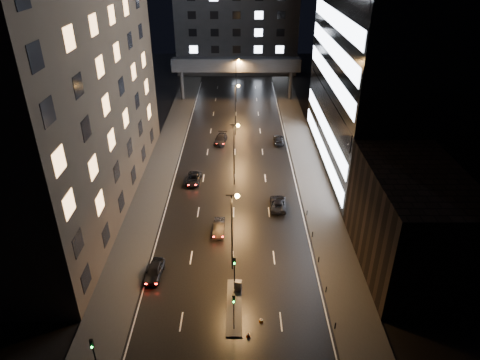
# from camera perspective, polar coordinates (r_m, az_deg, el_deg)

# --- Properties ---
(ground) EXTENTS (160.00, 160.00, 0.00)m
(ground) POSITION_cam_1_polar(r_m,az_deg,el_deg) (78.00, -0.67, 3.77)
(ground) COLOR black
(ground) RESTS_ON ground
(sidewalk_left) EXTENTS (5.00, 110.00, 0.15)m
(sidewalk_left) POSITION_cam_1_polar(r_m,az_deg,el_deg) (74.67, -10.35, 2.13)
(sidewalk_left) COLOR #383533
(sidewalk_left) RESTS_ON ground
(sidewalk_right) EXTENTS (5.00, 110.00, 0.15)m
(sidewalk_right) POSITION_cam_1_polar(r_m,az_deg,el_deg) (74.37, 8.97, 2.14)
(sidewalk_right) COLOR #383533
(sidewalk_right) RESTS_ON ground
(building_left) EXTENTS (15.00, 48.00, 40.00)m
(building_left) POSITION_cam_1_polar(r_m,az_deg,el_deg) (60.83, -23.38, 14.17)
(building_left) COLOR #2D2319
(building_left) RESTS_ON ground
(building_right_low) EXTENTS (10.00, 18.00, 12.00)m
(building_right_low) POSITION_cam_1_polar(r_m,az_deg,el_deg) (51.67, 21.79, -5.11)
(building_right_low) COLOR black
(building_right_low) RESTS_ON ground
(building_right_glass) EXTENTS (20.00, 36.00, 45.00)m
(building_right_glass) POSITION_cam_1_polar(r_m,az_deg,el_deg) (71.63, 20.79, 18.64)
(building_right_glass) COLOR black
(building_right_glass) RESTS_ON ground
(building_far) EXTENTS (34.00, 14.00, 25.00)m
(building_far) POSITION_cam_1_polar(r_m,az_deg,el_deg) (130.25, -0.44, 19.80)
(building_far) COLOR #333335
(building_far) RESTS_ON ground
(skybridge) EXTENTS (30.00, 3.00, 10.00)m
(skybridge) POSITION_cam_1_polar(r_m,az_deg,el_deg) (103.61, -0.53, 15.07)
(skybridge) COLOR #333335
(skybridge) RESTS_ON ground
(median_island) EXTENTS (1.60, 8.00, 0.15)m
(median_island) POSITION_cam_1_polar(r_m,az_deg,el_deg) (46.44, -0.77, -16.49)
(median_island) COLOR #383533
(median_island) RESTS_ON ground
(traffic_signal_near) EXTENTS (0.28, 0.34, 4.40)m
(traffic_signal_near) POSITION_cam_1_polar(r_m,az_deg,el_deg) (46.20, -0.75, -11.66)
(traffic_signal_near) COLOR black
(traffic_signal_near) RESTS_ON median_island
(traffic_signal_far) EXTENTS (0.28, 0.34, 4.40)m
(traffic_signal_far) POSITION_cam_1_polar(r_m,az_deg,el_deg) (42.18, -0.84, -16.52)
(traffic_signal_far) COLOR black
(traffic_signal_far) RESTS_ON median_island
(traffic_signal_corner) EXTENTS (0.28, 0.34, 4.40)m
(traffic_signal_corner) POSITION_cam_1_polar(r_m,az_deg,el_deg) (40.87, -18.93, -20.85)
(traffic_signal_corner) COLOR black
(traffic_signal_corner) RESTS_ON ground
(bollard_row) EXTENTS (0.12, 25.12, 0.90)m
(bollard_row) POSITION_cam_1_polar(r_m,az_deg,el_deg) (50.32, 10.91, -12.25)
(bollard_row) COLOR black
(bollard_row) RESTS_ON ground
(streetlight_near) EXTENTS (1.45, 0.50, 10.15)m
(streetlight_near) POSITION_cam_1_polar(r_m,az_deg,el_deg) (46.91, -0.90, -5.70)
(streetlight_near) COLOR black
(streetlight_near) RESTS_ON ground
(streetlight_mid_a) EXTENTS (1.45, 0.50, 10.15)m
(streetlight_mid_a) POSITION_cam_1_polar(r_m,az_deg,el_deg) (64.37, -0.66, 4.47)
(streetlight_mid_a) COLOR black
(streetlight_mid_a) RESTS_ON ground
(streetlight_mid_b) EXTENTS (1.45, 0.50, 10.15)m
(streetlight_mid_b) POSITION_cam_1_polar(r_m,az_deg,el_deg) (82.99, -0.53, 10.19)
(streetlight_mid_b) COLOR black
(streetlight_mid_b) RESTS_ON ground
(streetlight_far) EXTENTS (1.45, 0.50, 10.15)m
(streetlight_far) POSITION_cam_1_polar(r_m,az_deg,el_deg) (102.14, -0.44, 13.80)
(streetlight_far) COLOR black
(streetlight_far) RESTS_ON ground
(car_away_a) EXTENTS (2.07, 4.41, 1.46)m
(car_away_a) POSITION_cam_1_polar(r_m,az_deg,el_deg) (50.40, -11.35, -11.81)
(car_away_a) COLOR black
(car_away_a) RESTS_ON ground
(car_away_b) EXTENTS (1.52, 4.18, 1.37)m
(car_away_b) POSITION_cam_1_polar(r_m,az_deg,el_deg) (56.29, -2.84, -6.34)
(car_away_b) COLOR black
(car_away_b) RESTS_ON ground
(car_away_c) EXTENTS (2.36, 4.72, 1.28)m
(car_away_c) POSITION_cam_1_polar(r_m,az_deg,el_deg) (67.95, -6.23, 0.16)
(car_away_c) COLOR black
(car_away_c) RESTS_ON ground
(car_away_d) EXTENTS (2.69, 5.25, 1.46)m
(car_away_d) POSITION_cam_1_polar(r_m,az_deg,el_deg) (81.50, -2.61, 5.45)
(car_away_d) COLOR black
(car_away_d) RESTS_ON ground
(car_toward_a) EXTENTS (2.47, 4.95, 1.35)m
(car_toward_a) POSITION_cam_1_polar(r_m,az_deg,el_deg) (61.44, 5.08, -3.11)
(car_toward_a) COLOR black
(car_toward_a) RESTS_ON ground
(car_toward_b) EXTENTS (2.07, 4.76, 1.36)m
(car_toward_b) POSITION_cam_1_polar(r_m,az_deg,el_deg) (81.71, 5.16, 5.39)
(car_toward_b) COLOR black
(car_toward_b) RESTS_ON ground
(utility_cabinet) EXTENTS (0.82, 0.69, 1.33)m
(utility_cabinet) POSITION_cam_1_polar(r_m,az_deg,el_deg) (47.53, -0.24, -13.93)
(utility_cabinet) COLOR #474749
(utility_cabinet) RESTS_ON median_island
(cone_a) EXTENTS (0.53, 0.53, 0.45)m
(cone_a) POSITION_cam_1_polar(r_m,az_deg,el_deg) (44.99, 2.82, -18.15)
(cone_a) COLOR orange
(cone_a) RESTS_ON ground
(cone_b) EXTENTS (0.46, 0.46, 0.53)m
(cone_b) POSITION_cam_1_polar(r_m,az_deg,el_deg) (43.68, 1.10, -19.91)
(cone_b) COLOR #F6470C
(cone_b) RESTS_ON ground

